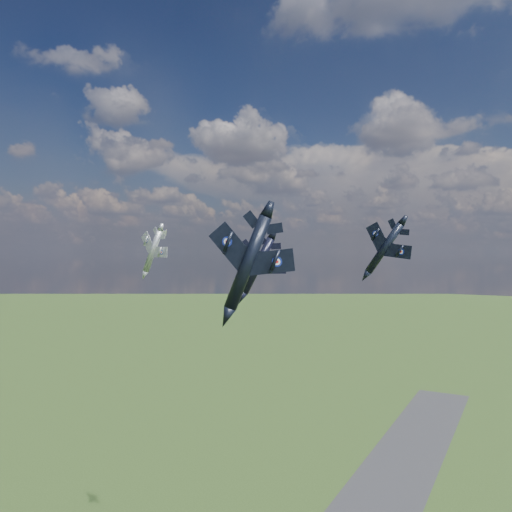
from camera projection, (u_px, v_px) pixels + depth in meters
The scene contains 4 objects.
jet_lead_navy at pixel (258, 266), 82.04m from camera, with size 9.96×13.89×2.87m, color black, non-canonical shape.
jet_right_navy at pixel (248, 262), 59.50m from camera, with size 11.63×16.21×3.35m, color black, non-canonical shape.
jet_high_navy at pixel (384, 248), 83.99m from camera, with size 9.64×13.45×2.78m, color black, non-canonical shape.
jet_left_silver at pixel (153, 251), 101.08m from camera, with size 9.25×12.90×2.67m, color gray, non-canonical shape.
Camera 1 is at (43.32, -62.91, 83.90)m, focal length 35.00 mm.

